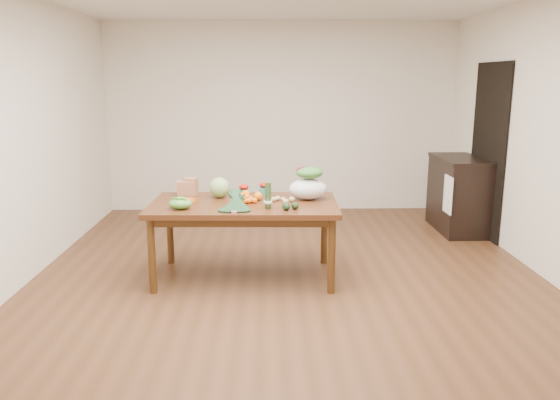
{
  "coord_description": "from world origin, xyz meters",
  "views": [
    {
      "loc": [
        -0.2,
        -4.93,
        1.91
      ],
      "look_at": [
        -0.09,
        0.0,
        0.81
      ],
      "focal_mm": 35.0,
      "sensor_mm": 36.0,
      "label": 1
    }
  ],
  "objects_px": {
    "paper_bag": "(186,187)",
    "cabbage": "(219,188)",
    "mandarin_cluster": "(248,198)",
    "salad_bag": "(308,185)",
    "cabinet": "(458,194)",
    "dining_table": "(245,240)",
    "kale_bunch": "(235,202)",
    "asparagus_bundle": "(268,195)"
  },
  "relations": [
    {
      "from": "kale_bunch",
      "to": "dining_table",
      "type": "bearing_deg",
      "value": 79.54
    },
    {
      "from": "dining_table",
      "to": "salad_bag",
      "type": "relative_size",
      "value": 4.77
    },
    {
      "from": "paper_bag",
      "to": "cabbage",
      "type": "relative_size",
      "value": 1.22
    },
    {
      "from": "paper_bag",
      "to": "salad_bag",
      "type": "bearing_deg",
      "value": -10.13
    },
    {
      "from": "mandarin_cluster",
      "to": "kale_bunch",
      "type": "height_order",
      "value": "kale_bunch"
    },
    {
      "from": "kale_bunch",
      "to": "asparagus_bundle",
      "type": "distance_m",
      "value": 0.31
    },
    {
      "from": "dining_table",
      "to": "salad_bag",
      "type": "distance_m",
      "value": 0.82
    },
    {
      "from": "cabinet",
      "to": "asparagus_bundle",
      "type": "distance_m",
      "value": 3.1
    },
    {
      "from": "cabbage",
      "to": "cabinet",
      "type": "bearing_deg",
      "value": 25.92
    },
    {
      "from": "asparagus_bundle",
      "to": "paper_bag",
      "type": "bearing_deg",
      "value": 145.02
    },
    {
      "from": "dining_table",
      "to": "salad_bag",
      "type": "xyz_separation_m",
      "value": [
        0.62,
        0.13,
        0.52
      ]
    },
    {
      "from": "asparagus_bundle",
      "to": "salad_bag",
      "type": "distance_m",
      "value": 0.55
    },
    {
      "from": "cabinet",
      "to": "paper_bag",
      "type": "bearing_deg",
      "value": -158.36
    },
    {
      "from": "cabinet",
      "to": "kale_bunch",
      "type": "bearing_deg",
      "value": -144.21
    },
    {
      "from": "cabinet",
      "to": "cabbage",
      "type": "distance_m",
      "value": 3.24
    },
    {
      "from": "cabbage",
      "to": "dining_table",
      "type": "bearing_deg",
      "value": -41.85
    },
    {
      "from": "dining_table",
      "to": "salad_bag",
      "type": "height_order",
      "value": "salad_bag"
    },
    {
      "from": "dining_table",
      "to": "paper_bag",
      "type": "height_order",
      "value": "paper_bag"
    },
    {
      "from": "cabinet",
      "to": "paper_bag",
      "type": "height_order",
      "value": "cabinet"
    },
    {
      "from": "dining_table",
      "to": "kale_bunch",
      "type": "relative_size",
      "value": 4.44
    },
    {
      "from": "paper_bag",
      "to": "cabinet",
      "type": "bearing_deg",
      "value": 21.64
    },
    {
      "from": "cabinet",
      "to": "dining_table",
      "type": "bearing_deg",
      "value": -148.32
    },
    {
      "from": "kale_bunch",
      "to": "asparagus_bundle",
      "type": "height_order",
      "value": "asparagus_bundle"
    },
    {
      "from": "dining_table",
      "to": "cabbage",
      "type": "height_order",
      "value": "cabbage"
    },
    {
      "from": "mandarin_cluster",
      "to": "kale_bunch",
      "type": "xyz_separation_m",
      "value": [
        -0.1,
        -0.32,
        0.04
      ]
    },
    {
      "from": "mandarin_cluster",
      "to": "salad_bag",
      "type": "distance_m",
      "value": 0.61
    },
    {
      "from": "paper_bag",
      "to": "asparagus_bundle",
      "type": "xyz_separation_m",
      "value": [
        0.82,
        -0.61,
        0.04
      ]
    },
    {
      "from": "paper_bag",
      "to": "kale_bunch",
      "type": "relative_size",
      "value": 0.61
    },
    {
      "from": "cabbage",
      "to": "mandarin_cluster",
      "type": "distance_m",
      "value": 0.37
    },
    {
      "from": "cabbage",
      "to": "kale_bunch",
      "type": "distance_m",
      "value": 0.58
    },
    {
      "from": "paper_bag",
      "to": "asparagus_bundle",
      "type": "relative_size",
      "value": 0.98
    },
    {
      "from": "cabinet",
      "to": "cabbage",
      "type": "xyz_separation_m",
      "value": [
        -2.9,
        -1.41,
        0.38
      ]
    },
    {
      "from": "kale_bunch",
      "to": "cabbage",
      "type": "bearing_deg",
      "value": 109.89
    },
    {
      "from": "cabbage",
      "to": "mandarin_cluster",
      "type": "bearing_deg",
      "value": -38.75
    },
    {
      "from": "mandarin_cluster",
      "to": "salad_bag",
      "type": "relative_size",
      "value": 0.48
    },
    {
      "from": "kale_bunch",
      "to": "cabinet",
      "type": "bearing_deg",
      "value": 37.18
    },
    {
      "from": "dining_table",
      "to": "mandarin_cluster",
      "type": "bearing_deg",
      "value": -5.46
    },
    {
      "from": "cabbage",
      "to": "kale_bunch",
      "type": "relative_size",
      "value": 0.5
    },
    {
      "from": "cabinet",
      "to": "kale_bunch",
      "type": "relative_size",
      "value": 2.55
    },
    {
      "from": "cabbage",
      "to": "asparagus_bundle",
      "type": "relative_size",
      "value": 0.81
    },
    {
      "from": "cabbage",
      "to": "salad_bag",
      "type": "height_order",
      "value": "salad_bag"
    },
    {
      "from": "cabinet",
      "to": "paper_bag",
      "type": "distance_m",
      "value": 3.51
    }
  ]
}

